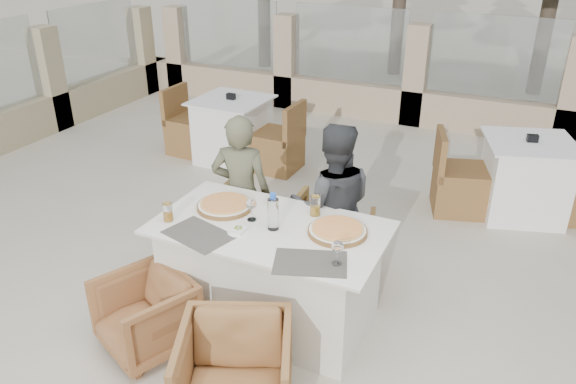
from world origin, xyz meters
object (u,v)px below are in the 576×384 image
at_px(armchair_far_right, 335,249).
at_px(diner_left, 241,193).
at_px(wine_glass_centre, 251,208).
at_px(armchair_near_right, 235,375).
at_px(diner_right, 332,207).
at_px(bg_table_a, 233,130).
at_px(pizza_left, 225,205).
at_px(bg_table_b, 524,179).
at_px(water_bottle, 273,211).
at_px(armchair_far_left, 256,228).
at_px(beer_glass_left, 168,212).
at_px(olive_dish, 238,230).
at_px(beer_glass_right, 315,206).
at_px(dining_table, 270,273).
at_px(armchair_near_left, 146,315).
at_px(pizza_right, 338,230).
at_px(wine_glass_corner, 337,251).

xyz_separation_m(armchair_far_right, diner_left, (-0.79, -0.10, 0.38)).
bearing_deg(wine_glass_centre, armchair_near_right, -68.00).
height_order(diner_right, bg_table_a, diner_right).
bearing_deg(pizza_left, bg_table_b, 50.86).
bearing_deg(water_bottle, diner_left, 134.95).
height_order(armchair_far_left, bg_table_a, bg_table_a).
bearing_deg(beer_glass_left, armchair_near_right, -36.94).
height_order(pizza_left, beer_glass_left, beer_glass_left).
bearing_deg(bg_table_b, bg_table_a, 163.07).
xyz_separation_m(water_bottle, olive_dish, (-0.19, -0.15, -0.11)).
bearing_deg(armchair_far_right, beer_glass_right, 70.38).
bearing_deg(armchair_far_right, armchair_near_right, 73.84).
bearing_deg(dining_table, diner_left, 133.95).
xyz_separation_m(diner_left, bg_table_b, (2.07, 1.94, -0.28)).
bearing_deg(armchair_far_right, armchair_far_left, -10.83).
height_order(dining_table, diner_right, diner_right).
bearing_deg(water_bottle, armchair_far_right, 72.67).
height_order(pizza_left, armchair_near_left, pizza_left).
bearing_deg(armchair_near_right, diner_left, 94.23).
bearing_deg(armchair_far_left, olive_dish, 106.25).
xyz_separation_m(olive_dish, diner_left, (-0.39, 0.72, -0.13)).
relative_size(olive_dish, armchair_far_left, 0.15).
bearing_deg(beer_glass_left, wine_glass_centre, 25.66).
xyz_separation_m(water_bottle, armchair_far_right, (0.21, 0.68, -0.62)).
xyz_separation_m(pizza_right, armchair_near_left, (-1.08, -0.75, -0.53)).
bearing_deg(dining_table, water_bottle, -25.71).
bearing_deg(pizza_right, armchair_near_left, -145.32).
height_order(dining_table, diner_left, diner_left).
xyz_separation_m(wine_glass_corner, armchair_near_right, (-0.36, -0.65, -0.56)).
distance_m(armchair_near_left, armchair_near_right, 0.88).
xyz_separation_m(pizza_left, diner_left, (-0.12, 0.45, -0.13)).
bearing_deg(armchair_far_right, wine_glass_centre, 42.41).
distance_m(water_bottle, wine_glass_centre, 0.20).
distance_m(wine_glass_centre, beer_glass_left, 0.58).
bearing_deg(wine_glass_corner, armchair_far_right, 110.10).
height_order(pizza_left, olive_dish, pizza_left).
bearing_deg(diner_left, pizza_left, 89.21).
height_order(water_bottle, armchair_near_right, water_bottle).
bearing_deg(armchair_far_right, olive_dish, 48.87).
xyz_separation_m(water_bottle, armchair_far_left, (-0.48, 0.63, -0.57)).
bearing_deg(armchair_far_right, pizza_right, 95.20).
height_order(wine_glass_centre, armchair_near_right, wine_glass_centre).
height_order(wine_glass_corner, armchair_far_right, wine_glass_corner).
height_order(water_bottle, olive_dish, water_bottle).
height_order(wine_glass_corner, beer_glass_left, wine_glass_corner).
bearing_deg(armchair_near_left, pizza_right, 59.18).
bearing_deg(beer_glass_right, armchair_far_left, 153.56).
xyz_separation_m(pizza_right, beer_glass_left, (-1.14, -0.33, 0.04)).
distance_m(armchair_near_left, diner_left, 1.27).
height_order(pizza_right, bg_table_a, pizza_right).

